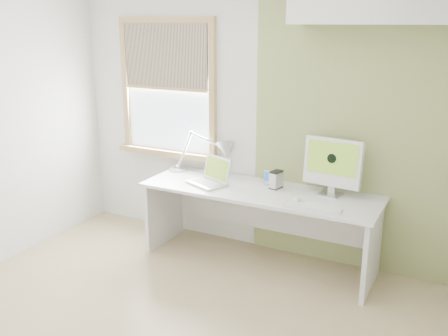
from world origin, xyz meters
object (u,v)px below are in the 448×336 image
Objects in this scene: desk_lamp at (217,152)px; external_drive at (276,180)px; laptop at (211,177)px; desk at (261,208)px; imac at (333,164)px.

external_drive is (0.71, -0.17, -0.14)m from desk_lamp.
desk_lamp is 4.65× the size of external_drive.
laptop is 2.66× the size of external_drive.
desk is at bearing -153.81° from external_drive.
imac is (1.21, -0.11, 0.07)m from desk_lamp.
imac is at bearing -5.04° from desk_lamp.
external_drive is at bearing 14.05° from laptop.
desk_lamp is at bearing 174.96° from imac.
laptop is (0.11, -0.32, -0.16)m from desk_lamp.
desk is 0.56m from laptop.
desk is at bearing 10.85° from laptop.
external_drive is 0.31× the size of imac.
desk is at bearing -20.67° from desk_lamp.
desk is 0.31m from external_drive.
imac is at bearing 10.65° from desk.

